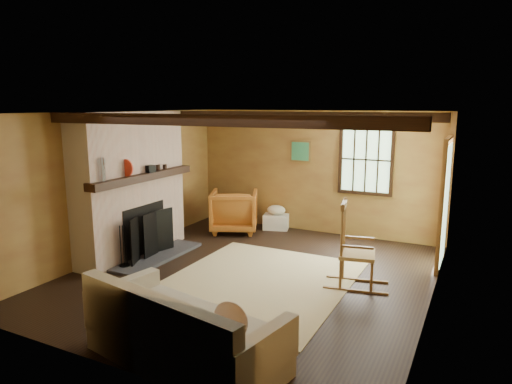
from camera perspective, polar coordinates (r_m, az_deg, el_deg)
The scene contains 10 objects.
ground at distance 6.92m, azimuth -0.62°, elevation -10.38°, with size 5.50×5.50×0.00m, color black.
room_envelope at distance 6.64m, azimuth 2.06°, elevation 3.30°, with size 5.02×5.52×2.44m.
fireplace at distance 7.86m, azimuth -15.22°, elevation 0.18°, with size 1.02×2.30×2.40m.
rug at distance 6.67m, azimuth 0.13°, elevation -11.19°, with size 2.50×3.00×0.01m, color beige.
rocking_chair at distance 6.52m, azimuth 12.17°, elevation -7.21°, with size 0.95×0.62×1.21m.
sofa at distance 4.70m, azimuth -9.29°, elevation -17.36°, with size 2.18×1.27×0.83m.
firewood_pile at distance 9.71m, azimuth -3.69°, elevation -3.45°, with size 0.61×0.11×0.22m.
laundry_basket at distance 9.37m, azimuth 2.54°, elevation -3.72°, with size 0.50×0.38×0.30m, color silver.
basket_pillow at distance 9.31m, azimuth 2.55°, elevation -2.26°, with size 0.38×0.31×0.19m, color beige.
armchair at distance 9.13m, azimuth -2.76°, elevation -2.39°, with size 0.89×0.92×0.83m, color #BF6026.
Camera 1 is at (2.97, -5.73, 2.51)m, focal length 32.00 mm.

